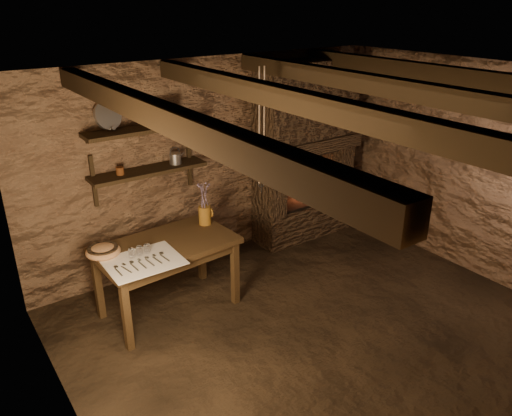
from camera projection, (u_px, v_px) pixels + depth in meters
floor at (320, 332)px, 4.84m from camera, size 4.50×4.50×0.00m
back_wall at (211, 162)px, 5.87m from camera, size 4.50×0.04×2.40m
left_wall at (65, 303)px, 3.17m from camera, size 0.04×4.00×2.40m
right_wall at (476, 171)px, 5.56m from camera, size 0.04×4.00×2.40m
ceiling at (335, 79)px, 3.89m from camera, size 4.50×4.00×0.04m
beam_far_left at (160, 115)px, 3.13m from camera, size 0.14×3.95×0.16m
beam_mid_left at (285, 98)px, 3.66m from camera, size 0.14×3.95×0.16m
beam_mid_right at (378, 85)px, 4.19m from camera, size 0.14×3.95×0.16m
beam_far_right at (451, 75)px, 4.72m from camera, size 0.14×3.95×0.16m
shelf_lower at (149, 171)px, 5.26m from camera, size 1.25×0.30×0.04m
shelf_upper at (145, 129)px, 5.08m from camera, size 1.25×0.30×0.04m
hearth at (305, 147)px, 6.35m from camera, size 1.43×0.51×2.30m
work_table at (168, 275)px, 5.02m from camera, size 1.39×0.85×0.77m
linen_cloth at (143, 261)px, 4.54m from camera, size 0.68×0.55×0.01m
pewter_cutlery_row at (144, 261)px, 4.52m from camera, size 0.57×0.23×0.01m
drinking_glasses at (139, 251)px, 4.63m from camera, size 0.22×0.06×0.09m
stoneware_jug at (205, 207)px, 5.22m from camera, size 0.15×0.15×0.46m
wooden_bowl at (103, 251)px, 4.64m from camera, size 0.35×0.35×0.11m
iron_stockpot at (166, 115)px, 5.17m from camera, size 0.30×0.30×0.18m
tin_pan at (108, 115)px, 4.91m from camera, size 0.32×0.20×0.29m
small_kettle at (175, 158)px, 5.40m from camera, size 0.17×0.13×0.18m
rusty_tin at (120, 171)px, 5.07m from camera, size 0.09×0.09×0.08m
red_pot at (313, 185)px, 6.58m from camera, size 0.26×0.26×0.54m
hanging_ropes at (262, 127)px, 4.95m from camera, size 0.08×0.08×1.20m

